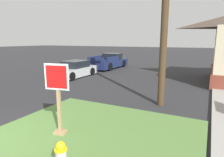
{
  "coord_description": "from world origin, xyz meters",
  "views": [
    {
      "loc": [
        5.19,
        -2.72,
        2.82
      ],
      "look_at": [
        1.64,
        4.21,
        1.28
      ],
      "focal_mm": 31.16,
      "sensor_mm": 36.0,
      "label": 1
    }
  ],
  "objects_px": {
    "stop_sign": "(58,101)",
    "pickup_truck_navy": "(109,62)",
    "manhole_cover": "(52,106)",
    "parked_sedan_silver": "(74,70)"
  },
  "relations": [
    {
      "from": "stop_sign",
      "to": "parked_sedan_silver",
      "type": "height_order",
      "value": "stop_sign"
    },
    {
      "from": "parked_sedan_silver",
      "to": "pickup_truck_navy",
      "type": "bearing_deg",
      "value": 88.3
    },
    {
      "from": "stop_sign",
      "to": "manhole_cover",
      "type": "distance_m",
      "value": 3.05
    },
    {
      "from": "stop_sign",
      "to": "parked_sedan_silver",
      "type": "relative_size",
      "value": 0.51
    },
    {
      "from": "stop_sign",
      "to": "parked_sedan_silver",
      "type": "xyz_separation_m",
      "value": [
        -5.68,
        7.98,
        -0.57
      ]
    },
    {
      "from": "stop_sign",
      "to": "pickup_truck_navy",
      "type": "distance_m",
      "value": 14.65
    },
    {
      "from": "parked_sedan_silver",
      "to": "pickup_truck_navy",
      "type": "relative_size",
      "value": 0.8
    },
    {
      "from": "manhole_cover",
      "to": "parked_sedan_silver",
      "type": "bearing_deg",
      "value": 120.07
    },
    {
      "from": "parked_sedan_silver",
      "to": "stop_sign",
      "type": "bearing_deg",
      "value": -54.57
    },
    {
      "from": "stop_sign",
      "to": "manhole_cover",
      "type": "height_order",
      "value": "stop_sign"
    }
  ]
}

